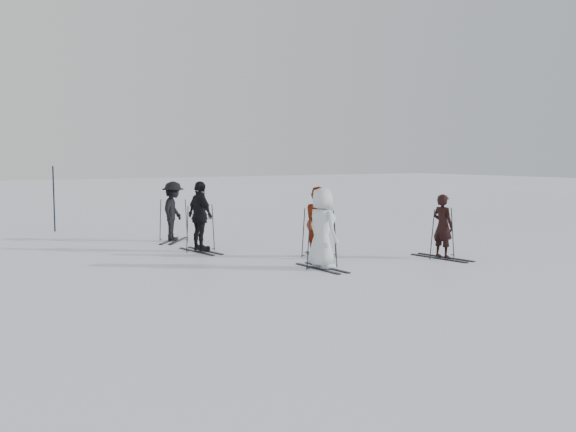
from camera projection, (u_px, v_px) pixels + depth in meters
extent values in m
plane|color=silver|center=(310.00, 261.00, 15.40)|extent=(120.00, 120.00, 0.00)
imported|color=black|center=(443.00, 227.00, 15.68)|extent=(0.43, 0.60, 1.55)
imported|color=maroon|center=(319.00, 223.00, 15.86)|extent=(0.93, 1.03, 1.73)
imported|color=silver|center=(322.00, 229.00, 14.22)|extent=(0.58, 0.88, 1.77)
imported|color=black|center=(200.00, 217.00, 16.79)|extent=(0.56, 1.11, 1.82)
imported|color=black|center=(173.00, 212.00, 18.87)|extent=(1.20, 1.28, 1.74)
cylinder|color=black|center=(54.00, 199.00, 21.33)|extent=(0.06, 0.06, 2.18)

